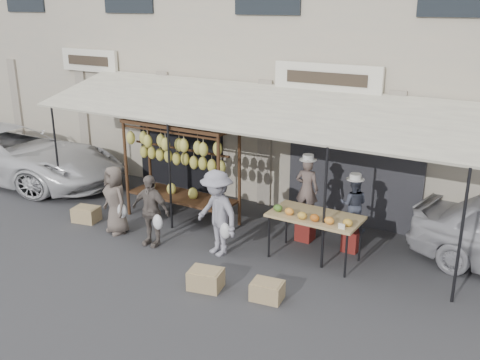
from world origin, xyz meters
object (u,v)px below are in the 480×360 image
object	(u,v)px
customer_mid	(150,210)
produce_table	(314,218)
banana_rack	(179,153)
customer_left	(115,200)
customer_right	(217,213)
crate_far	(86,214)
vendor_right	(353,204)
crate_near_b	(267,291)
van	(3,140)
vendor_left	(307,189)
crate_near_a	(206,279)

from	to	relation	value
customer_mid	produce_table	bearing A→B (deg)	15.43
banana_rack	customer_mid	xyz separation A→B (m)	(0.26, -1.32, -0.83)
customer_left	customer_mid	bearing A→B (deg)	13.91
produce_table	customer_right	world-z (taller)	customer_right
customer_left	crate_far	xyz separation A→B (m)	(-1.02, 0.08, -0.57)
produce_table	vendor_right	world-z (taller)	vendor_right
customer_left	customer_mid	world-z (taller)	customer_mid
customer_right	crate_far	distance (m)	3.48
crate_near_b	crate_far	world-z (taller)	crate_far
banana_rack	vendor_right	distance (m)	3.87
banana_rack	van	size ratio (longest dim) A/B	0.51
vendor_left	customer_mid	bearing A→B (deg)	29.11
customer_mid	crate_near_b	size ratio (longest dim) A/B	2.89
vendor_left	crate_near_b	bearing A→B (deg)	94.18
customer_mid	customer_left	bearing A→B (deg)	171.93
vendor_right	banana_rack	bearing A→B (deg)	-8.17
customer_left	crate_near_a	bearing A→B (deg)	0.69
vendor_left	van	size ratio (longest dim) A/B	0.25
crate_near_b	van	distance (m)	9.68
crate_near_b	crate_far	xyz separation A→B (m)	(-5.05, 0.81, 0.01)
vendor_right	crate_far	bearing A→B (deg)	0.82
vendor_left	banana_rack	bearing A→B (deg)	3.72
customer_right	crate_near_a	xyz separation A→B (m)	(0.57, -1.21, -0.68)
produce_table	customer_right	size ratio (longest dim) A/B	1.00
vendor_right	customer_mid	bearing A→B (deg)	11.53
customer_left	crate_far	distance (m)	1.17
vendor_left	customer_right	xyz separation A→B (m)	(-1.18, -1.47, -0.26)
banana_rack	customer_left	xyz separation A→B (m)	(-0.76, -1.23, -0.84)
produce_table	crate_near_a	size ratio (longest dim) A/B	3.05
produce_table	customer_left	size ratio (longest dim) A/B	1.16
vendor_left	crate_far	bearing A→B (deg)	13.43
produce_table	crate_near_a	distance (m)	2.33
customer_left	crate_near_b	size ratio (longest dim) A/B	2.87
customer_right	van	world-z (taller)	van
customer_left	crate_near_a	world-z (taller)	customer_left
produce_table	van	size ratio (longest dim) A/B	0.33
crate_far	van	distance (m)	4.63
banana_rack	van	bearing A→B (deg)	179.81
vendor_left	van	world-z (taller)	van
customer_right	customer_left	bearing A→B (deg)	-154.46
customer_mid	customer_right	distance (m)	1.41
customer_mid	customer_right	xyz separation A→B (m)	(1.37, 0.34, 0.11)
crate_near_a	van	xyz separation A→B (m)	(-8.36, 2.21, 0.89)
vendor_left	crate_far	distance (m)	4.97
van	crate_far	bearing A→B (deg)	-109.17
produce_table	customer_right	distance (m)	1.83
customer_right	crate_near_b	distance (m)	2.03
customer_left	van	size ratio (longest dim) A/B	0.29
produce_table	van	bearing A→B (deg)	178.24
banana_rack	crate_near_a	size ratio (longest dim) A/B	4.67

